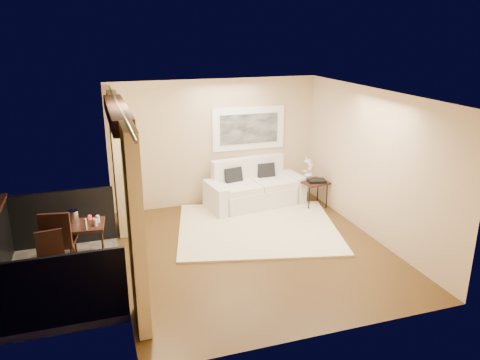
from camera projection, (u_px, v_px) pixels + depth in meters
floor at (254, 250)px, 8.16m from camera, size 5.00×5.00×0.00m
room_shell at (117, 113)px, 6.75m from camera, size 5.00×6.40×5.00m
balcony at (51, 270)px, 7.13m from camera, size 1.81×2.60×1.17m
curtains at (125, 190)px, 7.12m from camera, size 0.16×4.80×2.64m
artwork at (249, 128)px, 10.10m from camera, size 1.62×0.07×0.92m
rug at (257, 228)px, 9.01m from camera, size 3.51×3.22×0.04m
sofa at (253, 189)px, 10.15m from camera, size 2.19×1.18×1.00m
side_table at (314, 184)px, 10.02m from camera, size 0.61×0.61×0.56m
tray at (317, 181)px, 9.96m from camera, size 0.42×0.34×0.05m
orchid at (308, 169)px, 9.98m from camera, size 0.33×0.31×0.52m
bistro_table at (86, 229)px, 7.55m from camera, size 0.63×0.63×0.68m
balcony_chair_far at (58, 238)px, 7.19m from camera, size 0.52×0.53×1.06m
balcony_chair_near at (51, 256)px, 6.83m from camera, size 0.43×0.44×0.89m
ice_bucket at (73, 217)px, 7.56m from camera, size 0.18×0.18×0.20m
candle at (90, 217)px, 7.70m from camera, size 0.06×0.06×0.07m
vase at (86, 224)px, 7.29m from camera, size 0.04×0.04×0.18m
glass_a at (95, 222)px, 7.43m from camera, size 0.06×0.06×0.12m
glass_b at (98, 219)px, 7.57m from camera, size 0.06×0.06×0.12m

